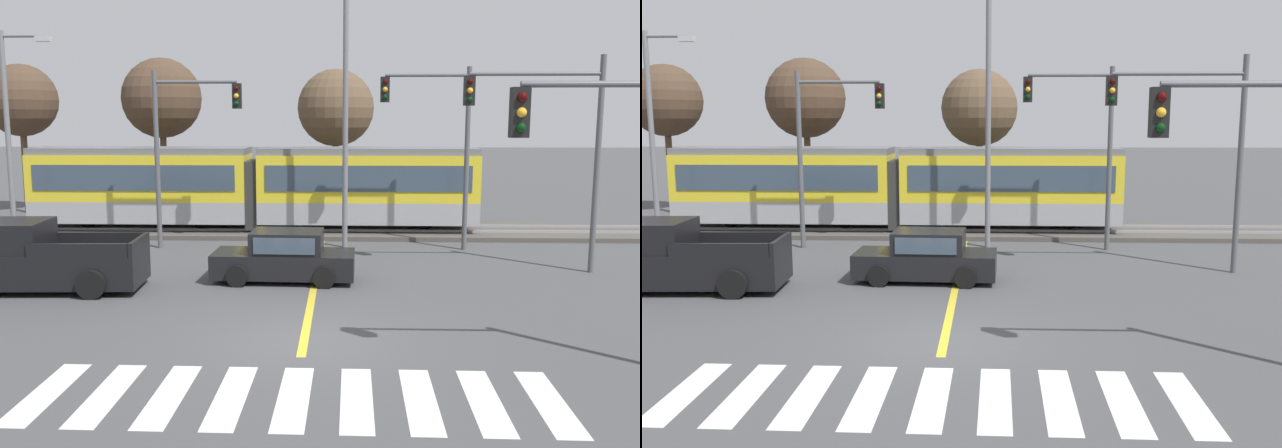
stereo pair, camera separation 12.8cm
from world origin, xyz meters
The scene contains 26 objects.
ground_plane centered at (0.00, 0.00, 0.00)m, with size 200.00×200.00×0.00m, color #474749.
track_bed centered at (0.00, 14.12, 0.09)m, with size 120.00×4.00×0.18m, color #4C4742.
rail_near centered at (0.00, 13.40, 0.23)m, with size 120.00×0.08×0.10m, color #939399.
rail_far centered at (0.00, 14.84, 0.23)m, with size 120.00×0.08×0.10m, color #939399.
light_rail_tram centered at (-2.93, 14.12, 2.05)m, with size 18.50×2.64×3.43m.
crosswalk_stripe_0 centered at (-4.40, -2.98, 0.00)m, with size 0.56×2.80×0.01m, color silver.
crosswalk_stripe_1 centered at (-3.30, -2.99, 0.00)m, with size 0.56×2.80×0.01m, color silver.
crosswalk_stripe_2 centered at (-2.20, -3.00, 0.00)m, with size 0.56×2.80×0.01m, color silver.
crosswalk_stripe_3 centered at (-1.10, -3.01, 0.00)m, with size 0.56×2.80×0.01m, color silver.
crosswalk_stripe_4 centered at (0.00, -3.03, 0.00)m, with size 0.56×2.80×0.01m, color silver.
crosswalk_stripe_5 centered at (1.10, -3.04, 0.00)m, with size 0.56×2.80×0.01m, color silver.
crosswalk_stripe_6 centered at (2.20, -3.05, 0.00)m, with size 0.56×2.80×0.01m, color silver.
crosswalk_stripe_7 centered at (3.30, -3.06, 0.00)m, with size 0.56×2.80×0.01m, color silver.
crosswalk_stripe_8 centered at (4.40, -3.07, 0.00)m, with size 0.56×2.80×0.01m, color silver.
lane_centre_line centered at (0.00, 5.55, 0.00)m, with size 0.20×13.15×0.01m, color gold.
sedan_crossing centered at (-0.91, 5.55, 0.70)m, with size 4.26×2.03×1.52m.
pickup_truck centered at (-7.67, 4.19, 0.84)m, with size 5.48×2.42×1.98m.
traffic_light_mid_right centered at (7.31, 7.01, 4.39)m, with size 4.25×0.38×6.73m.
traffic_light_far_left centered at (-5.02, 10.54, 4.26)m, with size 3.25×0.38×6.52m.
traffic_light_near_right centered at (6.22, -1.75, 3.86)m, with size 3.75×0.38×5.73m.
traffic_light_far_right centered at (4.30, 10.62, 4.38)m, with size 3.25×0.38×6.65m.
street_lamp_west centered at (-11.70, 11.17, 4.56)m, with size 1.96×0.28×8.03m.
street_lamp_centre centered at (1.03, 10.93, 5.54)m, with size 1.82×0.28×9.99m.
bare_tree_far_west centered at (-15.45, 19.89, 5.68)m, with size 3.62×3.62×7.52m.
bare_tree_west centered at (-8.17, 19.45, 5.77)m, with size 3.92×3.92×7.76m.
bare_tree_east centered at (0.44, 18.64, 5.28)m, with size 3.66×3.66×7.14m.
Camera 1 is at (0.86, -14.20, 4.82)m, focal length 38.00 mm.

